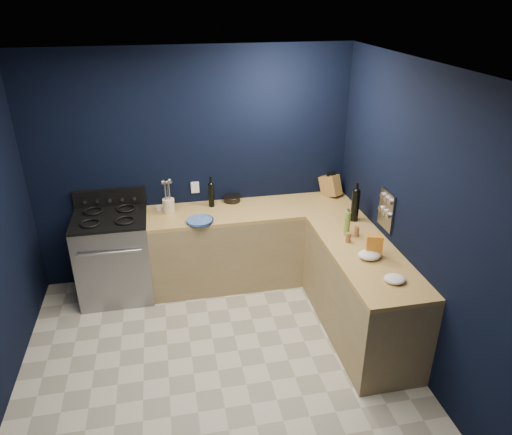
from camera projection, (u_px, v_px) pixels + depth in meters
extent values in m
cube|color=beige|center=(218.00, 371.00, 4.28)|extent=(3.50, 3.50, 0.02)
cube|color=silver|center=(204.00, 70.00, 3.14)|extent=(3.50, 3.50, 0.02)
cube|color=black|center=(194.00, 168.00, 5.26)|extent=(3.50, 0.02, 2.60)
cube|color=black|center=(419.00, 224.00, 4.02)|extent=(0.02, 3.50, 2.60)
cube|color=black|center=(258.00, 427.00, 2.15)|extent=(3.50, 0.02, 2.60)
cube|color=#998358|center=(253.00, 246.00, 5.46)|extent=(2.30, 0.63, 0.86)
cube|color=olive|center=(253.00, 210.00, 5.26)|extent=(2.30, 0.63, 0.04)
cube|color=#998358|center=(360.00, 294.00, 4.59)|extent=(0.63, 1.67, 0.86)
cube|color=olive|center=(365.00, 254.00, 4.40)|extent=(0.63, 1.67, 0.04)
cube|color=gray|center=(115.00, 258.00, 5.16)|extent=(0.76, 0.66, 0.92)
cube|color=black|center=(113.00, 274.00, 4.89)|extent=(0.59, 0.02, 0.42)
cube|color=black|center=(109.00, 218.00, 4.95)|extent=(0.76, 0.66, 0.03)
cube|color=black|center=(110.00, 198.00, 5.17)|extent=(0.76, 0.06, 0.20)
cube|color=gray|center=(386.00, 210.00, 4.56)|extent=(0.02, 0.28, 0.38)
cube|color=white|center=(195.00, 187.00, 5.34)|extent=(0.09, 0.02, 0.13)
cylinder|color=#2F43A7|center=(200.00, 221.00, 4.94)|extent=(0.35, 0.35, 0.03)
cylinder|color=white|center=(160.00, 208.00, 5.23)|extent=(0.11, 0.11, 0.03)
cylinder|color=#F6F4C8|center=(169.00, 206.00, 5.12)|extent=(0.15, 0.15, 0.16)
cylinder|color=black|center=(211.00, 195.00, 5.25)|extent=(0.09, 0.09, 0.27)
cylinder|color=black|center=(232.00, 198.00, 5.42)|extent=(0.25, 0.25, 0.07)
cube|color=olive|center=(330.00, 186.00, 5.55)|extent=(0.25, 0.31, 0.30)
cylinder|color=black|center=(355.00, 206.00, 4.92)|extent=(0.09, 0.09, 0.34)
cylinder|color=olive|center=(347.00, 224.00, 4.64)|extent=(0.07, 0.07, 0.25)
cylinder|color=olive|center=(357.00, 232.00, 4.65)|extent=(0.06, 0.06, 0.10)
cylinder|color=olive|center=(348.00, 238.00, 4.54)|extent=(0.06, 0.06, 0.10)
cube|color=#B12B27|center=(374.00, 246.00, 4.27)|extent=(0.16, 0.11, 0.21)
ellipsoid|color=white|center=(369.00, 255.00, 4.27)|extent=(0.24, 0.22, 0.07)
ellipsoid|color=white|center=(395.00, 279.00, 3.93)|extent=(0.22, 0.20, 0.05)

